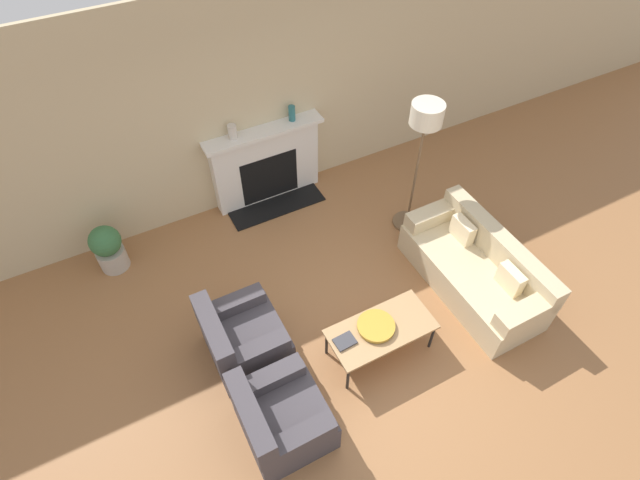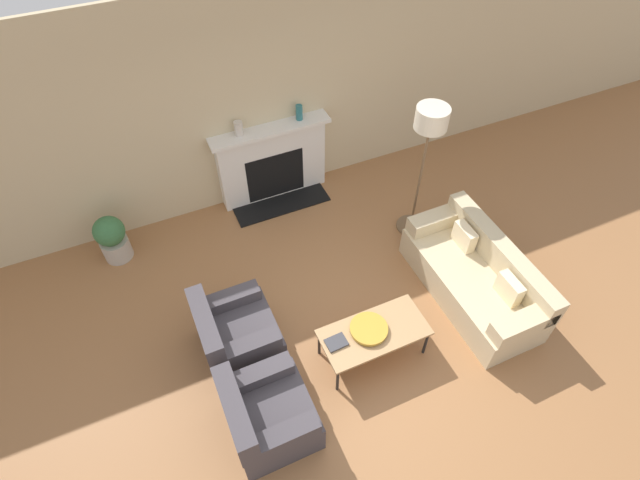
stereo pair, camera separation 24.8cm
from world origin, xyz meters
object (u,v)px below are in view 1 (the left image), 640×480
Objects in this scene: armchair_far at (242,339)px; mantel_vase_center_left at (292,113)px; coffee_table at (381,330)px; floor_lamp at (424,130)px; bowl at (376,326)px; armchair_near at (280,418)px; potted_plant at (108,248)px; mantel_vase_left at (232,132)px; fireplace at (266,165)px; book at (345,341)px; couch at (476,269)px.

mantel_vase_center_left is (1.68, 2.21, 0.93)m from armchair_far.
floor_lamp is at bearing 46.66° from coffee_table.
armchair_near is at bearing -164.32° from bowl.
floor_lamp is at bearing -72.96° from armchair_far.
armchair_near is 0.96m from armchair_far.
mantel_vase_center_left is 2.82m from potted_plant.
armchair_far is 2.14m from potted_plant.
coffee_table is 6.05× the size of mantel_vase_left.
armchair_far is at bearing -111.47° from mantel_vase_left.
bowl is at bearing -115.42° from armchair_far.
mantel_vase_center_left is (0.42, 0.01, 0.68)m from fireplace.
mantel_vase_center_left is (0.37, 2.85, 0.83)m from coffee_table.
potted_plant is at bearing 18.79° from armchair_near.
mantel_vase_left is at bearing -21.47° from armchair_far.
armchair_far is 3.73× the size of book.
fireplace is at bearing 90.11° from bowl.
bowl is at bearing -135.00° from floor_lamp.
couch is at bearing 7.49° from bowl.
floor_lamp is at bearing -16.39° from potted_plant.
coffee_table is (1.32, -0.64, 0.10)m from armchair_far.
floor_lamp is (1.38, 1.47, 1.11)m from coffee_table.
mantel_vase_left is (0.87, 2.21, 0.92)m from armchair_far.
armchair_near reaches higher than potted_plant.
floor_lamp is (1.44, -1.37, 0.97)m from fireplace.
fireplace is at bearing 136.32° from floor_lamp.
mantel_vase_left reaches higher than bowl.
couch is 4.42m from potted_plant.
mantel_vase_left reaches higher than fireplace.
book is 2.53m from floor_lamp.
mantel_vase_center_left reaches higher than mantel_vase_left.
fireplace is 7.32× the size of book.
couch is at bearing -85.64° from floor_lamp.
armchair_near is (-2.79, -0.56, 0.01)m from couch.
armchair_near is at bearing -166.32° from coffee_table.
book is (-0.42, 0.04, 0.05)m from coffee_table.
armchair_near is (-1.26, -3.16, -0.25)m from fireplace.
bowl is (1.27, -0.60, 0.16)m from armchair_far.
coffee_table is (-1.48, -0.24, 0.11)m from couch.
armchair_near is 3.03m from potted_plant.
mantel_vase_left is 0.91× the size of mantel_vase_center_left.
couch is 9.92× the size of mantel_vase_left.
armchair_near is 3.73× the size of book.
armchair_far is at bearing -127.25° from mantel_vase_center_left.
mantel_vase_center_left reaches higher than coffee_table.
coffee_table is (0.05, -2.84, -0.15)m from fireplace.
armchair_near is at bearing -146.50° from floor_lamp.
armchair_near is 0.73× the size of coffee_table.
fireplace is at bearing -149.54° from couch.
coffee_table is 3.00m from mantel_vase_left.
bowl is 2.28m from floor_lamp.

